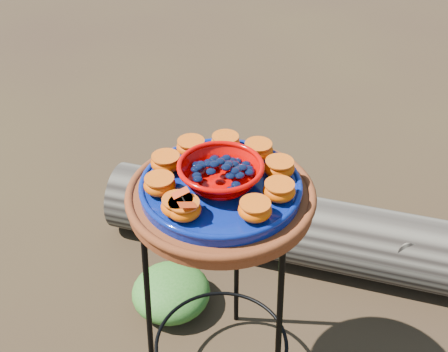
% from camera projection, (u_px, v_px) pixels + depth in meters
% --- Properties ---
extents(plant_stand, '(0.44, 0.44, 0.70)m').
position_uv_depth(plant_stand, '(221.00, 299.00, 1.59)').
color(plant_stand, black).
rests_on(plant_stand, ground).
extents(terracotta_saucer, '(0.45, 0.45, 0.04)m').
position_uv_depth(terracotta_saucer, '(221.00, 198.00, 1.37)').
color(terracotta_saucer, '#51240B').
rests_on(terracotta_saucer, plant_stand).
extents(cobalt_plate, '(0.39, 0.39, 0.03)m').
position_uv_depth(cobalt_plate, '(221.00, 187.00, 1.35)').
color(cobalt_plate, '#001148').
rests_on(cobalt_plate, terracotta_saucer).
extents(red_bowl, '(0.19, 0.19, 0.05)m').
position_uv_depth(red_bowl, '(221.00, 174.00, 1.33)').
color(red_bowl, '#C00300').
rests_on(red_bowl, cobalt_plate).
extents(glass_gems, '(0.15, 0.15, 0.03)m').
position_uv_depth(glass_gems, '(221.00, 160.00, 1.30)').
color(glass_gems, black).
rests_on(glass_gems, red_bowl).
extents(orange_half_0, '(0.08, 0.08, 0.04)m').
position_uv_depth(orange_half_0, '(184.00, 209.00, 1.23)').
color(orange_half_0, '#C23F00').
rests_on(orange_half_0, cobalt_plate).
extents(orange_half_1, '(0.08, 0.08, 0.04)m').
position_uv_depth(orange_half_1, '(255.00, 210.00, 1.23)').
color(orange_half_1, '#C23F00').
rests_on(orange_half_1, cobalt_plate).
extents(orange_half_2, '(0.08, 0.08, 0.04)m').
position_uv_depth(orange_half_2, '(279.00, 191.00, 1.28)').
color(orange_half_2, '#C23F00').
rests_on(orange_half_2, cobalt_plate).
extents(orange_half_3, '(0.08, 0.08, 0.04)m').
position_uv_depth(orange_half_3, '(279.00, 168.00, 1.36)').
color(orange_half_3, '#C23F00').
rests_on(orange_half_3, cobalt_plate).
extents(orange_half_4, '(0.08, 0.08, 0.04)m').
position_uv_depth(orange_half_4, '(258.00, 150.00, 1.42)').
color(orange_half_4, '#C23F00').
rests_on(orange_half_4, cobalt_plate).
extents(orange_half_5, '(0.08, 0.08, 0.04)m').
position_uv_depth(orange_half_5, '(225.00, 143.00, 1.45)').
color(orange_half_5, '#C23F00').
rests_on(orange_half_5, cobalt_plate).
extents(orange_half_6, '(0.08, 0.08, 0.04)m').
position_uv_depth(orange_half_6, '(191.00, 147.00, 1.43)').
color(orange_half_6, '#C23F00').
rests_on(orange_half_6, cobalt_plate).
extents(orange_half_7, '(0.08, 0.08, 0.04)m').
position_uv_depth(orange_half_7, '(166.00, 163.00, 1.37)').
color(orange_half_7, '#C23F00').
rests_on(orange_half_7, cobalt_plate).
extents(orange_half_8, '(0.08, 0.08, 0.04)m').
position_uv_depth(orange_half_8, '(160.00, 185.00, 1.30)').
color(orange_half_8, '#C23F00').
rests_on(orange_half_8, cobalt_plate).
extents(orange_half_9, '(0.08, 0.08, 0.04)m').
position_uv_depth(orange_half_9, '(178.00, 206.00, 1.24)').
color(orange_half_9, '#C23F00').
rests_on(orange_half_9, cobalt_plate).
extents(butterfly, '(0.10, 0.09, 0.01)m').
position_uv_depth(butterfly, '(184.00, 199.00, 1.21)').
color(butterfly, '#BC2E0C').
rests_on(butterfly, orange_half_0).
extents(driftwood_log, '(1.45, 0.46, 0.27)m').
position_uv_depth(driftwood_log, '(290.00, 227.00, 2.15)').
color(driftwood_log, black).
rests_on(driftwood_log, ground).
extents(foliage_left, '(0.28, 0.28, 0.14)m').
position_uv_depth(foliage_left, '(171.00, 291.00, 1.98)').
color(foliage_left, '#1E5716').
rests_on(foliage_left, ground).
extents(foliage_back, '(0.31, 0.31, 0.16)m').
position_uv_depth(foliage_back, '(216.00, 219.00, 2.28)').
color(foliage_back, '#1E5716').
rests_on(foliage_back, ground).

